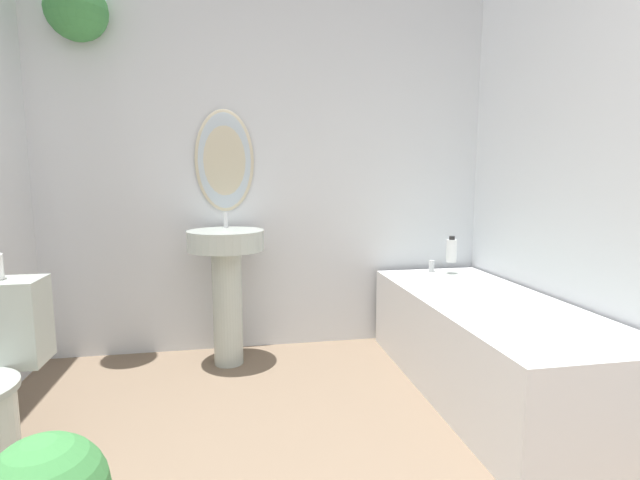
{
  "coord_description": "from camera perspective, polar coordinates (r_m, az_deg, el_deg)",
  "views": [
    {
      "loc": [
        -0.24,
        -0.21,
        1.14
      ],
      "look_at": [
        0.12,
        1.77,
        0.87
      ],
      "focal_mm": 26.0,
      "sensor_mm": 36.0,
      "label": 1
    }
  ],
  "objects": [
    {
      "name": "shampoo_bottle",
      "position": [
        3.2,
        15.88,
        -1.22
      ],
      "size": [
        0.07,
        0.07,
        0.17
      ],
      "color": "white",
      "rests_on": "bathtub"
    },
    {
      "name": "pedestal_sink",
      "position": [
        2.85,
        -11.41,
        -3.93
      ],
      "size": [
        0.45,
        0.45,
        0.93
      ],
      "color": "#B2BCB2",
      "rests_on": "ground_plane"
    },
    {
      "name": "bathtub",
      "position": [
        2.68,
        19.94,
        -11.83
      ],
      "size": [
        0.71,
        1.68,
        0.58
      ],
      "color": "silver",
      "rests_on": "ground_plane"
    },
    {
      "name": "wall_back",
      "position": [
        3.09,
        -7.87,
        10.17
      ],
      "size": [
        3.01,
        0.34,
        2.4
      ],
      "color": "silver",
      "rests_on": "ground_plane"
    }
  ]
}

